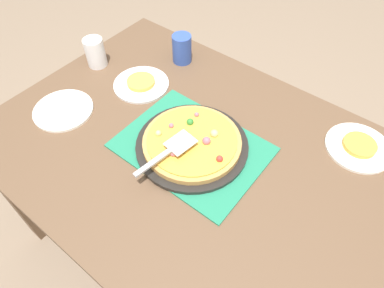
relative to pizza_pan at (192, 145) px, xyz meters
name	(u,v)px	position (x,y,z in m)	size (l,w,h in m)	color
ground_plane	(192,240)	(0.00, 0.00, -0.76)	(8.00, 8.00, 0.00)	#84705B
dining_table	(192,167)	(0.00, 0.00, -0.12)	(1.40, 1.00, 0.75)	brown
placemat	(192,147)	(0.00, 0.00, -0.01)	(0.48, 0.36, 0.01)	#237F5B
pizza_pan	(192,145)	(0.00, 0.00, 0.00)	(0.38, 0.38, 0.01)	black
pizza	(192,141)	(0.00, 0.00, 0.02)	(0.33, 0.33, 0.05)	tan
plate_near_left	(141,84)	(0.36, -0.13, -0.01)	(0.22, 0.22, 0.01)	white
plate_far_right	(358,147)	(-0.44, -0.35, -0.01)	(0.22, 0.22, 0.01)	white
plate_side	(63,110)	(0.49, 0.16, -0.01)	(0.22, 0.22, 0.01)	white
served_slice_left	(141,82)	(0.36, -0.13, 0.01)	(0.11, 0.11, 0.02)	#EAB747
served_slice_right	(360,145)	(-0.44, -0.35, 0.01)	(0.11, 0.11, 0.02)	gold
cup_near	(182,49)	(0.33, -0.35, 0.05)	(0.08, 0.08, 0.12)	#3351AD
cup_far	(95,52)	(0.60, -0.11, 0.05)	(0.08, 0.08, 0.12)	white
pizza_server	(169,151)	(0.01, 0.10, 0.06)	(0.08, 0.23, 0.01)	silver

